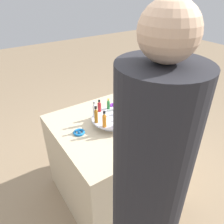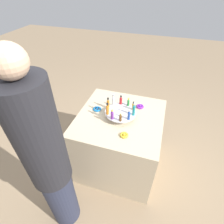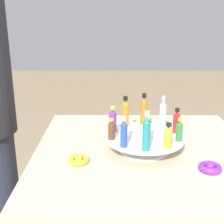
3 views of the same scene
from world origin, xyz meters
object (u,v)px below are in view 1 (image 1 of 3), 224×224
Objects in this scene: bottle_green at (108,104)px; bottle_amber at (96,115)px; ribbon_bow_purple at (114,106)px; bottle_blue at (130,112)px; bottle_brown at (126,119)px; person_figure at (146,210)px; bottle_purple at (116,122)px; ribbon_bow_blue at (79,132)px; bottle_teal at (127,105)px; bottle_orange at (104,120)px; bottle_red at (99,106)px; bottle_gold at (119,104)px; bottle_clear at (94,110)px; display_stand at (112,120)px; ribbon_bow_gold at (143,135)px.

bottle_amber is (0.12, -0.19, 0.02)m from bottle_green.
bottle_amber is at bearing -55.25° from ribbon_bow_purple.
bottle_blue is 1.38× the size of bottle_brown.
bottle_purple is at bearing -0.37° from person_figure.
ribbon_bow_blue is at bearing -74.21° from bottle_green.
bottle_teal is 0.27m from bottle_amber.
ribbon_bow_blue is at bearing -124.59° from bottle_orange.
bottle_teal reaches higher than bottle_amber.
bottle_blue reaches higher than bottle_red.
bottle_red is at bearing -147.40° from bottle_blue.
bottle_gold is (-0.16, 0.01, -0.01)m from bottle_blue.
person_figure reaches higher than bottle_blue.
bottle_blue is 1.27× the size of bottle_green.
bottle_gold reaches higher than ribbon_bow_purple.
bottle_clear is at bearing 106.88° from ribbon_bow_blue.
bottle_blue is 0.09m from bottle_teal.
bottle_clear is 0.26m from bottle_brown.
bottle_purple is at bearing 32.60° from bottle_amber.
bottle_red is 0.80× the size of bottle_orange.
person_figure reaches higher than ribbon_bow_blue.
display_stand is at bearing 50.60° from bottle_clear.
display_stand reaches higher than ribbon_bow_gold.
bottle_amber reaches higher than bottle_clear.
bottle_orange is at bearing 14.60° from bottle_amber.
bottle_amber is 0.16m from bottle_purple.
bottle_amber is (0.12, -0.10, 0.02)m from bottle_red.
bottle_brown is 0.17m from ribbon_bow_gold.
bottle_gold reaches higher than display_stand.
bottle_orange is at bearing -21.40° from bottle_red.
bottle_purple is (0.22, 0.06, -0.01)m from bottle_clear.
ribbon_bow_purple is at bearing 142.56° from display_stand.
bottle_brown is 1.08× the size of ribbon_bow_gold.
bottle_purple is 0.30m from ribbon_bow_blue.
display_stand is 0.16m from bottle_purple.
bottle_orange is (0.07, -0.25, -0.01)m from bottle_teal.
bottle_blue reaches higher than bottle_brown.
ribbon_bow_gold is (0.26, 0.24, -0.12)m from bottle_amber.
bottle_clear is 0.08× the size of person_figure.
bottle_gold is 0.16m from bottle_red.
bottle_teal is at bearing 68.60° from bottle_clear.
person_figure is at bearing -23.04° from bottle_green.
bottle_clear is 0.08m from bottle_amber.
bottle_blue is 1.12× the size of bottle_red.
ribbon_bow_blue is (0.05, -0.17, -0.12)m from bottle_clear.
ribbon_bow_gold is 0.69m from person_figure.
display_stand is 2.19× the size of bottle_teal.
ribbon_bow_gold is at bearing -16.93° from person_figure.
bottle_gold is at bearing 176.60° from bottle_blue.
bottle_red is at bearing 140.60° from bottle_amber.
bottle_gold is at bearing 50.60° from bottle_green.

